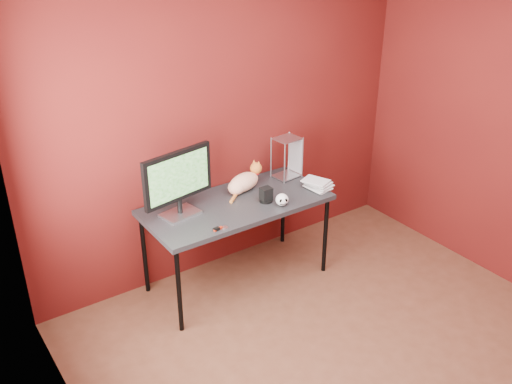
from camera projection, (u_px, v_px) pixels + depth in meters
room at (384, 179)px, 3.31m from camera, size 3.52×3.52×2.61m
desk at (237, 208)px, 4.58m from camera, size 1.50×0.70×0.75m
monitor at (178, 181)px, 4.24m from camera, size 0.60×0.24×0.53m
cat at (244, 182)px, 4.72m from camera, size 0.43×0.28×0.22m
skull_mug at (282, 200)px, 4.49m from camera, size 0.10×0.11×0.10m
speaker at (266, 195)px, 4.54m from camera, size 0.11×0.11×0.12m
book_stack at (314, 143)px, 4.56m from camera, size 0.22×0.25×0.84m
wire_rack at (287, 157)px, 4.91m from camera, size 0.23×0.19×0.37m
pocket_knife at (218, 229)px, 4.16m from camera, size 0.08×0.03×0.02m
black_gadget at (216, 229)px, 4.15m from camera, size 0.05×0.03×0.02m
washer at (225, 227)px, 4.19m from camera, size 0.05×0.05×0.00m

